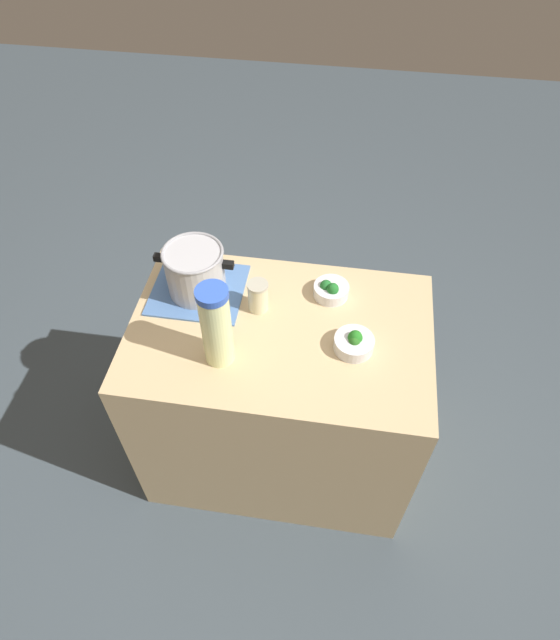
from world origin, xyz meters
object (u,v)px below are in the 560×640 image
cooking_pot (195,270)px  broccoli_bowl_front (354,343)px  broccoli_bowl_center (331,290)px  mason_jar (258,296)px  lemonade_pitcher (216,326)px

cooking_pot → broccoli_bowl_front: cooking_pot is taller
broccoli_bowl_front → cooking_pot: bearing=162.6°
broccoli_bowl_center → mason_jar: bearing=-157.7°
broccoli_bowl_front → lemonade_pitcher: bearing=-166.7°
lemonade_pitcher → broccoli_bowl_front: bearing=13.3°
lemonade_pitcher → broccoli_bowl_front: size_ratio=2.34×
lemonade_pitcher → broccoli_bowl_center: bearing=45.0°
cooking_pot → broccoli_bowl_center: bearing=5.9°
broccoli_bowl_front → broccoli_bowl_center: bearing=113.0°
cooking_pot → lemonade_pitcher: 0.33m
cooking_pot → broccoli_bowl_center: 0.49m
cooking_pot → broccoli_bowl_center: cooking_pot is taller
mason_jar → lemonade_pitcher: bearing=-110.5°
mason_jar → broccoli_bowl_front: 0.37m
lemonade_pitcher → mason_jar: 0.27m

